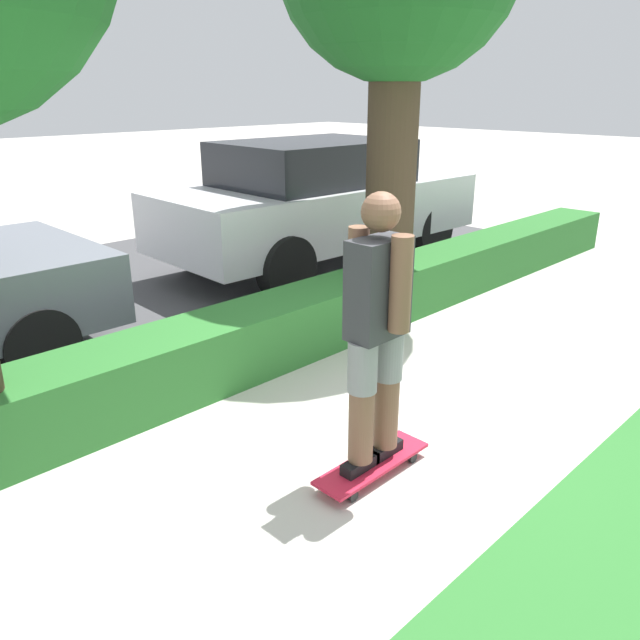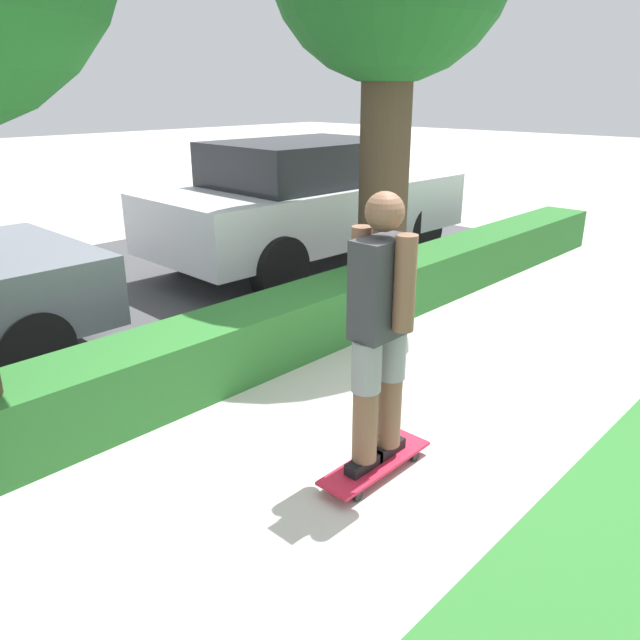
{
  "view_description": "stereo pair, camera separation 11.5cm",
  "coord_description": "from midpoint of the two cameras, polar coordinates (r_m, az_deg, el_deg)",
  "views": [
    {
      "loc": [
        -3.01,
        -2.22,
        2.23
      ],
      "look_at": [
        -0.19,
        0.6,
        0.74
      ],
      "focal_mm": 35.0,
      "sensor_mm": 36.0,
      "label": 1
    },
    {
      "loc": [
        -3.09,
        -2.14,
        2.23
      ],
      "look_at": [
        -0.19,
        0.6,
        0.74
      ],
      "focal_mm": 35.0,
      "sensor_mm": 36.0,
      "label": 2
    }
  ],
  "objects": [
    {
      "name": "street_asphalt",
      "position": [
        7.41,
        -18.51,
        1.88
      ],
      "size": [
        12.58,
        5.0,
        0.01
      ],
      "color": "#474749",
      "rests_on": "ground_plane"
    },
    {
      "name": "ground_plane",
      "position": [
        4.36,
        8.26,
        -10.55
      ],
      "size": [
        60.0,
        60.0,
        0.0
      ],
      "primitive_type": "plane",
      "color": "#BCB7AD"
    },
    {
      "name": "skater_person",
      "position": [
        3.52,
        6.17,
        -0.79
      ],
      "size": [
        0.49,
        0.42,
        1.64
      ],
      "color": "black",
      "rests_on": "skateboard"
    },
    {
      "name": "parked_car_middle",
      "position": [
        8.29,
        0.25,
        10.87
      ],
      "size": [
        4.44,
        1.96,
        1.61
      ],
      "rotation": [
        0.0,
        0.0,
        -0.03
      ],
      "color": "silver",
      "rests_on": "ground_plane"
    },
    {
      "name": "hedge_row",
      "position": [
        5.24,
        -5.65,
        -1.7
      ],
      "size": [
        12.58,
        0.6,
        0.53
      ],
      "color": "#2D702D",
      "rests_on": "ground_plane"
    },
    {
      "name": "skateboard",
      "position": [
        3.93,
        5.67,
        -12.97
      ],
      "size": [
        0.83,
        0.24,
        0.09
      ],
      "color": "red",
      "rests_on": "ground_plane"
    }
  ]
}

